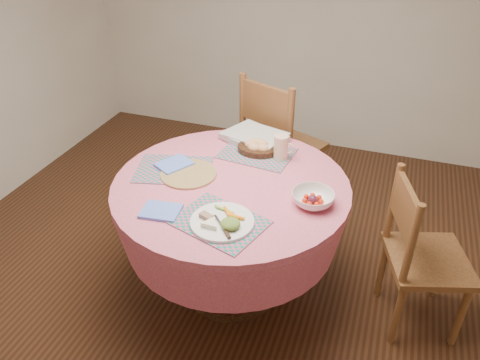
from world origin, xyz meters
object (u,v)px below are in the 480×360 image
at_px(dining_table, 231,213).
at_px(bread_bowl, 257,147).
at_px(chair_back, 278,143).
at_px(wicker_trivet, 188,174).
at_px(dinner_plate, 223,221).
at_px(fruit_bowl, 313,199).
at_px(chair_right, 420,254).
at_px(latte_mug, 281,147).

height_order(dining_table, bread_bowl, bread_bowl).
height_order(chair_back, wicker_trivet, chair_back).
distance_m(dinner_plate, fruit_bowl, 0.46).
distance_m(dinner_plate, bread_bowl, 0.70).
height_order(chair_right, fruit_bowl, chair_right).
xyz_separation_m(chair_right, chair_back, (-0.97, 0.78, 0.07)).
bearing_deg(dinner_plate, fruit_bowl, 39.98).
bearing_deg(fruit_bowl, bread_bowl, 135.58).
xyz_separation_m(wicker_trivet, latte_mug, (0.42, 0.33, 0.07)).
bearing_deg(bread_bowl, dinner_plate, -85.29).
bearing_deg(chair_back, latte_mug, 128.65).
height_order(chair_right, bread_bowl, chair_right).
height_order(chair_back, fruit_bowl, chair_back).
xyz_separation_m(chair_right, wicker_trivet, (-1.23, -0.10, 0.29)).
xyz_separation_m(wicker_trivet, dinner_plate, (0.33, -0.34, 0.01)).
bearing_deg(fruit_bowl, dining_table, 174.17).
bearing_deg(wicker_trivet, dinner_plate, -46.12).
bearing_deg(wicker_trivet, dining_table, -0.63).
bearing_deg(dinner_plate, wicker_trivet, 133.88).
xyz_separation_m(dining_table, chair_right, (0.99, 0.10, -0.09)).
xyz_separation_m(dining_table, chair_back, (0.02, 0.89, -0.02)).
xyz_separation_m(chair_right, bread_bowl, (-0.96, 0.25, 0.32)).
relative_size(chair_right, chair_back, 0.86).
xyz_separation_m(dining_table, wicker_trivet, (-0.24, 0.00, 0.20)).
xyz_separation_m(bread_bowl, fruit_bowl, (0.41, -0.40, -0.01)).
bearing_deg(dining_table, dinner_plate, -75.65).
height_order(chair_back, latte_mug, chair_back).
bearing_deg(chair_right, fruit_bowl, 87.61).
bearing_deg(chair_back, chair_right, 163.63).
height_order(wicker_trivet, fruit_bowl, fruit_bowl).
xyz_separation_m(dining_table, dinner_plate, (0.09, -0.34, 0.22)).
height_order(chair_right, chair_back, chair_back).
bearing_deg(bread_bowl, dining_table, -94.75).
height_order(bread_bowl, latte_mug, latte_mug).
bearing_deg(fruit_bowl, wicker_trivet, 176.02).
xyz_separation_m(wicker_trivet, bread_bowl, (0.27, 0.35, 0.03)).
xyz_separation_m(chair_back, latte_mug, (0.16, -0.56, 0.29)).
height_order(chair_back, dinner_plate, chair_back).
relative_size(dining_table, wicker_trivet, 4.13).
xyz_separation_m(chair_back, dinner_plate, (0.07, -1.22, 0.23)).
distance_m(bread_bowl, latte_mug, 0.16).
bearing_deg(bread_bowl, latte_mug, -10.04).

